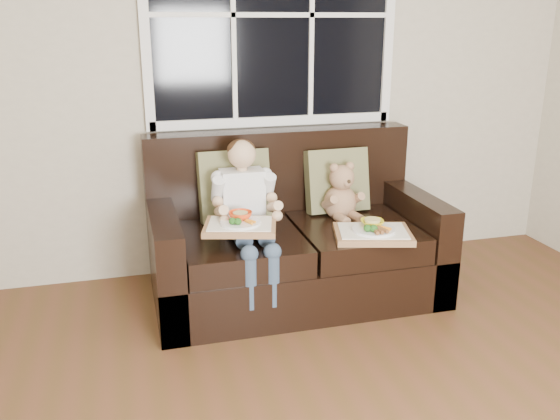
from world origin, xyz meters
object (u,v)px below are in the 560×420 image
object	(u,v)px
tray_right	(373,232)
teddy_bear	(341,195)
child	(246,203)
tray_left	(240,224)
loveseat	(292,244)

from	to	relation	value
tray_right	teddy_bear	bearing A→B (deg)	113.02
child	tray_left	xyz separation A→B (m)	(-0.07, -0.19, -0.06)
loveseat	child	bearing A→B (deg)	-159.40
child	teddy_bear	bearing A→B (deg)	11.28
teddy_bear	tray_right	bearing A→B (deg)	-89.75
loveseat	tray_right	world-z (taller)	loveseat
loveseat	child	size ratio (longest dim) A/B	2.09
loveseat	tray_left	size ratio (longest dim) A/B	3.81
tray_left	teddy_bear	bearing A→B (deg)	39.80
loveseat	tray_right	xyz separation A→B (m)	(0.37, -0.37, 0.17)
child	teddy_bear	distance (m)	0.64
teddy_bear	loveseat	bearing A→B (deg)	173.72
child	loveseat	bearing A→B (deg)	20.60
loveseat	child	distance (m)	0.46
teddy_bear	tray_right	size ratio (longest dim) A/B	0.74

